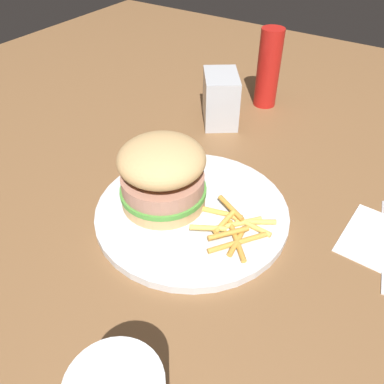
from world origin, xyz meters
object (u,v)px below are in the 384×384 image
plate (192,212)px  sandwich (162,174)px  fries_pile (234,228)px  ketchup_bottle (268,68)px  napkin_dispenser (221,99)px

plate → sandwich: 0.07m
sandwich → fries_pile: sandwich is taller
fries_pile → ketchup_bottle: 0.39m
sandwich → napkin_dispenser: (-0.26, -0.06, -0.01)m
plate → fries_pile: fries_pile is taller
plate → napkin_dispenser: napkin_dispenser is taller
fries_pile → napkin_dispenser: bearing=-146.6°
sandwich → ketchup_bottle: size_ratio=0.80×
sandwich → ketchup_bottle: bearing=-177.6°
napkin_dispenser → sandwich: bearing=-22.6°
plate → napkin_dispenser: 0.27m
plate → napkin_dispenser: bearing=-158.2°
ketchup_bottle → napkin_dispenser: bearing=-21.2°
plate → fries_pile: (0.01, 0.07, 0.01)m
napkin_dispenser → ketchup_bottle: bearing=123.5°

